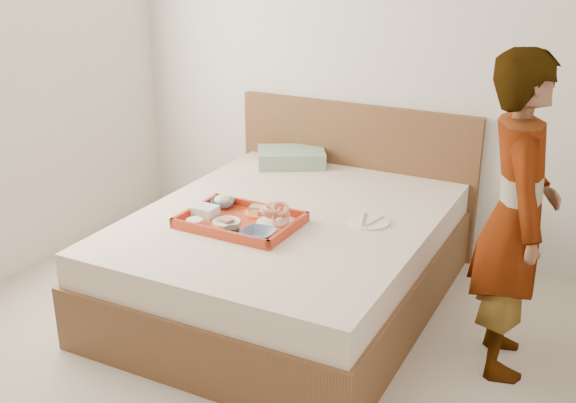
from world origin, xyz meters
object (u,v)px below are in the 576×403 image
Objects in this scene: tray at (240,220)px; dinner_plate at (369,222)px; bed at (288,258)px; person at (516,217)px.

dinner_plate is (0.60, 0.34, -0.02)m from tray.
bed is at bearing -168.35° from dinner_plate.
bed is 0.41m from tray.
dinner_plate is at bearing 30.55° from tray.
bed is 1.32m from person.
tray is 1.40m from person.
tray reaches higher than dinner_plate.
tray is at bearing -122.99° from bed.
bed is at bearing 58.30° from tray.
dinner_plate is at bearing 11.65° from bed.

